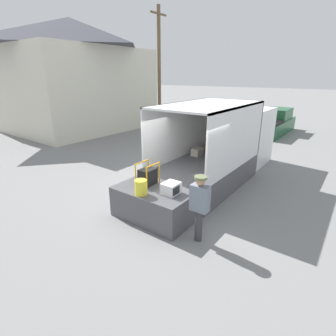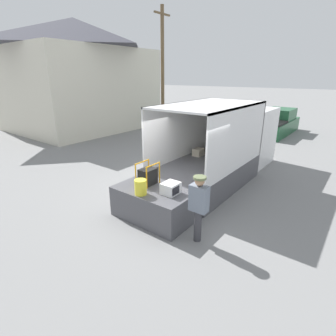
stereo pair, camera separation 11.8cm
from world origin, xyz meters
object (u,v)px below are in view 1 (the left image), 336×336
(portable_generator, at_px, (148,176))
(worker_person, at_px, (200,202))
(microwave, at_px, (171,188))
(utility_pole, at_px, (159,65))
(box_truck, at_px, (228,147))
(orange_bucket, at_px, (141,187))
(pickup_truck_green, at_px, (273,123))

(portable_generator, bearing_deg, worker_person, -101.34)
(microwave, height_order, utility_pole, utility_pole)
(box_truck, distance_m, orange_bucket, 5.23)
(microwave, bearing_deg, worker_person, -104.18)
(portable_generator, height_order, orange_bucket, portable_generator)
(orange_bucket, bearing_deg, pickup_truck_green, 2.63)
(box_truck, height_order, microwave, box_truck)
(portable_generator, distance_m, worker_person, 1.95)
(pickup_truck_green, relative_size, utility_pole, 0.59)
(orange_bucket, relative_size, worker_person, 0.24)
(orange_bucket, bearing_deg, box_truck, -0.62)
(worker_person, height_order, utility_pole, utility_pole)
(portable_generator, relative_size, utility_pole, 0.07)
(orange_bucket, distance_m, utility_pole, 16.35)
(orange_bucket, relative_size, pickup_truck_green, 0.08)
(microwave, xyz_separation_m, pickup_truck_green, (13.74, 1.25, -0.36))
(orange_bucket, xyz_separation_m, pickup_truck_green, (14.25, 0.65, -0.41))
(pickup_truck_green, bearing_deg, worker_person, -170.83)
(portable_generator, bearing_deg, microwave, -98.10)
(orange_bucket, height_order, pickup_truck_green, pickup_truck_green)
(pickup_truck_green, bearing_deg, portable_generator, -178.55)
(box_truck, height_order, worker_person, box_truck)
(microwave, bearing_deg, box_truck, 6.50)
(portable_generator, bearing_deg, utility_pole, 37.08)
(microwave, distance_m, orange_bucket, 0.79)
(box_truck, height_order, orange_bucket, box_truck)
(microwave, distance_m, pickup_truck_green, 13.80)
(box_truck, relative_size, orange_bucket, 16.46)
(box_truck, distance_m, pickup_truck_green, 9.06)
(box_truck, relative_size, portable_generator, 10.42)
(microwave, xyz_separation_m, worker_person, (-0.26, -1.01, 0.00))
(worker_person, relative_size, pickup_truck_green, 0.33)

